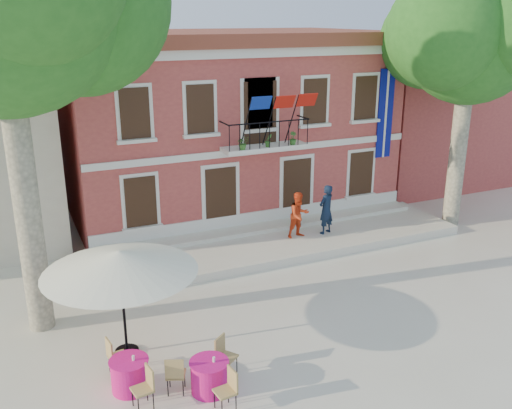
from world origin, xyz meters
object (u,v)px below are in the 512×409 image
Objects in this scene: cafe_table_0 at (130,374)px; cafe_table_1 at (209,375)px; plane_tree_east at (471,38)px; patio_umbrella at (120,262)px; pedestrian_navy at (326,209)px; pedestrian_orange at (299,215)px.

cafe_table_0 is 1.05× the size of cafe_table_1.
plane_tree_east reaches higher than patio_umbrella.
patio_umbrella is at bearing 7.42° from pedestrian_navy.
plane_tree_east is at bearing 26.27° from cafe_table_1.
plane_tree_east is 2.65× the size of patio_umbrella.
pedestrian_orange is (-1.11, 0.07, -0.08)m from pedestrian_navy.
patio_umbrella is 2.18× the size of pedestrian_orange.
pedestrian_orange is 9.15m from cafe_table_1.
cafe_table_1 is (-12.70, -6.27, -6.87)m from plane_tree_east.
patio_umbrella is 1.91× the size of cafe_table_0.
patio_umbrella is 2.01× the size of cafe_table_1.
plane_tree_east is 16.80m from cafe_table_0.
patio_umbrella is (-14.07, -3.94, -4.80)m from plane_tree_east.
pedestrian_orange is 0.92× the size of cafe_table_1.
plane_tree_east is at bearing 154.06° from pedestrian_navy.
patio_umbrella reaches higher than pedestrian_navy.
pedestrian_navy is 1.10× the size of pedestrian_orange.
pedestrian_navy is at bearing 174.52° from plane_tree_east.
plane_tree_east reaches higher than cafe_table_1.
pedestrian_navy is at bearing -9.23° from pedestrian_orange.
plane_tree_east is 5.33× the size of cafe_table_1.
cafe_table_1 is (-7.09, -6.81, -0.81)m from pedestrian_navy.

